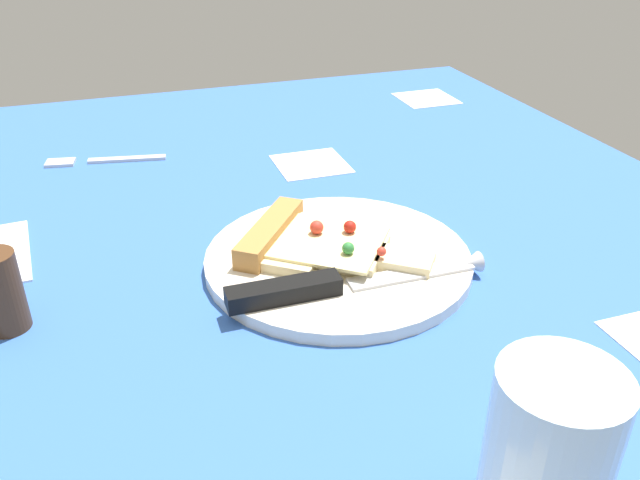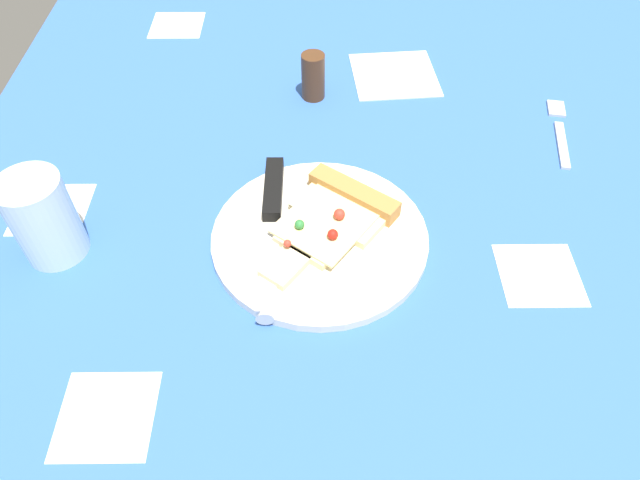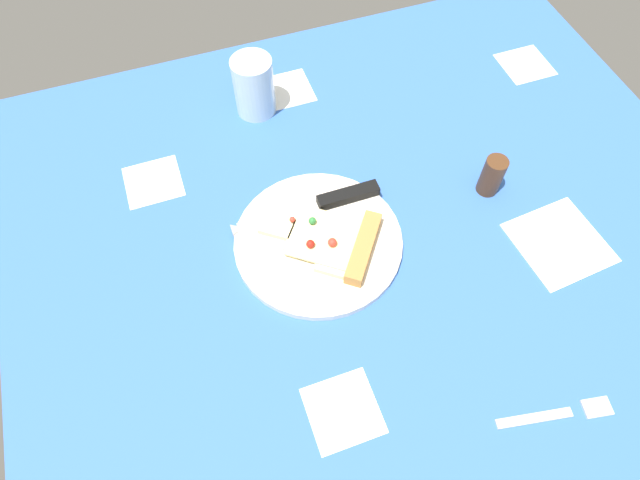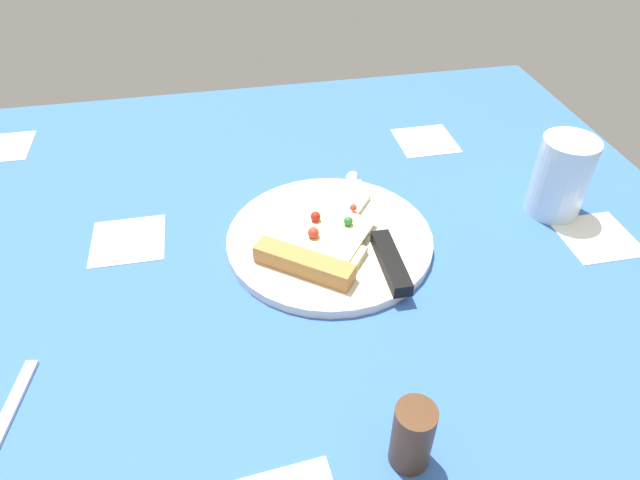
# 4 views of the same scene
# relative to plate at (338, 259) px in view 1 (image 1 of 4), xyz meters

# --- Properties ---
(ground_plane) EXTENTS (1.13, 1.13, 0.03)m
(ground_plane) POSITION_rel_plate_xyz_m (-0.10, 0.08, -0.02)
(ground_plane) COLOR #3360B7
(ground_plane) RESTS_ON ground
(plate) EXTENTS (0.26, 0.26, 0.01)m
(plate) POSITION_rel_plate_xyz_m (0.00, 0.00, 0.00)
(plate) COLOR silver
(plate) RESTS_ON ground_plane
(pizza_slice) EXTENTS (0.19, 0.17, 0.03)m
(pizza_slice) POSITION_rel_plate_xyz_m (-0.02, 0.02, 0.01)
(pizza_slice) COLOR beige
(pizza_slice) RESTS_ON plate
(knife) EXTENTS (0.24, 0.02, 0.02)m
(knife) POSITION_rel_plate_xyz_m (-0.02, -0.06, 0.01)
(knife) COLOR silver
(knife) RESTS_ON plate
(drinking_glass) EXTENTS (0.07, 0.07, 0.11)m
(drinking_glass) POSITION_rel_plate_xyz_m (0.01, -0.31, 0.05)
(drinking_glass) COLOR silver
(drinking_glass) RESTS_ON ground_plane
(pepper_shaker) EXTENTS (0.03, 0.03, 0.07)m
(pepper_shaker) POSITION_rel_plate_xyz_m (-0.29, -0.01, 0.03)
(pepper_shaker) COLOR #4C2D19
(pepper_shaker) RESTS_ON ground_plane
(fork) EXTENTS (0.15, 0.05, 0.01)m
(fork) POSITION_rel_plate_xyz_m (-0.21, 0.35, -0.00)
(fork) COLOR silver
(fork) RESTS_ON ground_plane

